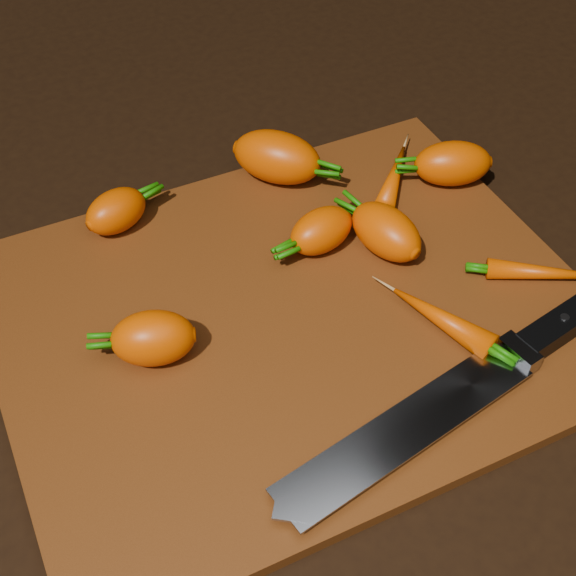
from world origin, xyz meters
name	(u,v)px	position (x,y,z in m)	size (l,w,h in m)	color
ground	(293,323)	(0.00, 0.00, -0.01)	(2.00, 2.00, 0.01)	black
cutting_board	(293,314)	(0.00, 0.00, 0.01)	(0.50, 0.40, 0.01)	brown
carrot_0	(153,338)	(-0.12, 0.00, 0.03)	(0.07, 0.05, 0.05)	#EC4E00
carrot_1	(277,157)	(0.06, 0.17, 0.04)	(0.09, 0.05, 0.05)	#EC4E00
carrot_2	(386,232)	(0.11, 0.03, 0.03)	(0.08, 0.05, 0.05)	#EC4E00
carrot_3	(321,231)	(0.06, 0.06, 0.03)	(0.06, 0.04, 0.04)	#EC4E00
carrot_4	(116,211)	(-0.10, 0.17, 0.03)	(0.06, 0.04, 0.04)	#EC4E00
carrot_5	(453,163)	(0.22, 0.09, 0.03)	(0.08, 0.05, 0.05)	#EC4E00
carrot_6	(394,176)	(0.17, 0.11, 0.02)	(0.10, 0.02, 0.02)	#EC4E00
carrot_7	(549,273)	(0.22, -0.07, 0.02)	(0.11, 0.02, 0.02)	#EC4E00
carrot_8	(441,319)	(0.10, -0.07, 0.02)	(0.10, 0.03, 0.03)	#EC4E00
knife	(429,414)	(0.04, -0.15, 0.02)	(0.37, 0.10, 0.02)	gray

